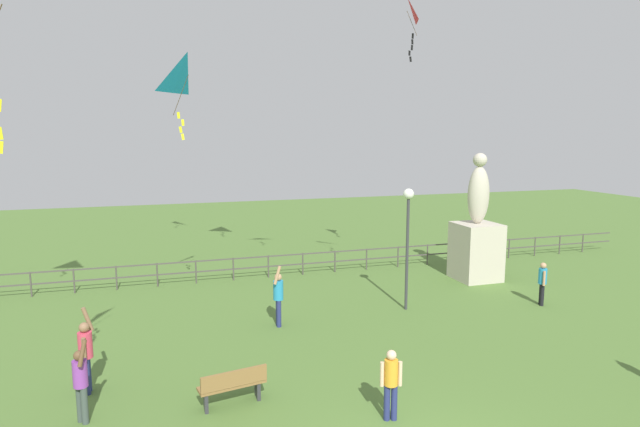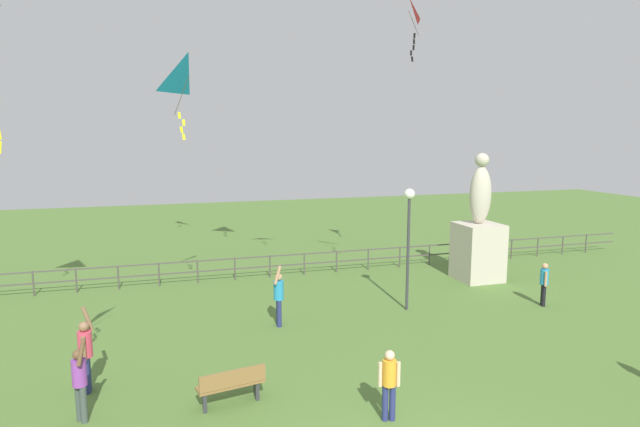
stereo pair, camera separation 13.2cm
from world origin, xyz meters
TOP-DOWN VIEW (x-y plane):
  - statue_monument at (8.07, 11.20)m, footprint 1.68×1.68m
  - lamppost at (3.58, 8.57)m, footprint 0.36×0.36m
  - park_bench at (-3.01, 3.84)m, footprint 1.55×0.67m
  - person_0 at (-0.96, 8.32)m, footprint 0.35×0.52m
  - person_1 at (-6.16, 5.41)m, footprint 0.34×0.52m
  - person_2 at (8.36, 7.57)m, footprint 0.28×0.43m
  - person_3 at (0.06, 2.24)m, footprint 0.46×0.29m
  - person_5 at (-6.11, 4.05)m, footprint 0.38×0.48m
  - kite_2 at (-3.37, 9.78)m, footprint 1.24×1.29m
  - kite_4 at (-6.57, 2.29)m, footprint 0.98×0.99m
  - kite_6 at (5.04, 11.91)m, footprint 0.73×0.89m
  - waterfront_railing at (-0.26, 14.00)m, footprint 36.04×0.06m

SIDE VIEW (x-z plane):
  - park_bench at x=-3.01m, z-range 0.04..0.89m
  - waterfront_railing at x=-0.26m, z-range 0.15..1.10m
  - person_2 at x=8.36m, z-range 0.11..1.65m
  - person_3 at x=0.06m, z-range 0.12..1.66m
  - person_5 at x=-6.11m, z-range 0.00..1.86m
  - person_0 at x=-0.96m, z-range 0.00..1.99m
  - person_1 at x=-6.16m, z-range 0.00..2.01m
  - statue_monument at x=8.07m, z-range -0.91..4.32m
  - lamppost at x=3.58m, z-range 0.97..5.16m
  - kite_2 at x=-3.37m, z-range 6.42..9.01m
  - kite_4 at x=-6.57m, z-range 6.36..9.29m
  - kite_6 at x=5.04m, z-range 9.37..11.74m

